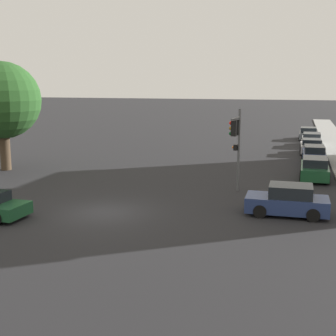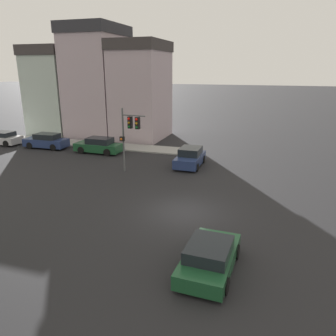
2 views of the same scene
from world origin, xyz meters
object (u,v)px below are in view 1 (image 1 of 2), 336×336
at_px(parked_car_4, 308,134).
at_px(street_tree, 2,101).
at_px(parked_car_0, 315,169).
at_px(parked_car_2, 311,147).
at_px(parked_car_1, 314,155).
at_px(crossing_car_1, 288,201).
at_px(parked_car_3, 312,140).
at_px(traffic_signal, 236,135).

bearing_deg(parked_car_4, street_tree, 139.46).
relative_size(parked_car_0, parked_car_2, 1.19).
xyz_separation_m(parked_car_1, parked_car_4, (-0.12, 16.43, -0.05)).
xyz_separation_m(crossing_car_1, parked_car_1, (1.74, 15.62, -0.00)).
distance_m(parked_car_2, parked_car_3, 5.44).
height_order(parked_car_1, parked_car_4, parked_car_1).
relative_size(traffic_signal, crossing_car_1, 1.24).
relative_size(street_tree, parked_car_0, 1.77).
bearing_deg(parked_car_4, parked_car_0, -178.98).
height_order(parked_car_0, parked_car_1, parked_car_1).
height_order(crossing_car_1, parked_car_3, crossing_car_1).
xyz_separation_m(parked_car_1, parked_car_3, (0.11, 10.88, -0.06)).
bearing_deg(traffic_signal, parked_car_2, -99.20).
xyz_separation_m(traffic_signal, parked_car_3, (5.01, 22.50, -2.81)).
bearing_deg(street_tree, parked_car_0, 6.75).
distance_m(parked_car_1, parked_car_4, 16.43).
xyz_separation_m(parked_car_1, parked_car_2, (-0.07, 5.45, -0.04)).
distance_m(parked_car_3, parked_car_4, 5.55).
distance_m(parked_car_0, parked_car_2, 11.57).
relative_size(traffic_signal, parked_car_2, 1.31).
height_order(traffic_signal, parked_car_2, traffic_signal).
relative_size(crossing_car_1, parked_car_1, 0.89).
bearing_deg(parked_car_3, street_tree, 132.51).
relative_size(street_tree, parked_car_1, 1.78).
relative_size(traffic_signal, parked_car_4, 1.24).
distance_m(crossing_car_1, parked_car_4, 32.09).
bearing_deg(parked_car_2, parked_car_1, -179.79).
xyz_separation_m(street_tree, traffic_signal, (17.63, -2.85, -1.73)).
bearing_deg(traffic_signal, parked_car_4, -93.07).
height_order(crossing_car_1, parked_car_0, crossing_car_1).
bearing_deg(street_tree, parked_car_2, 32.33).
height_order(parked_car_2, parked_car_3, parked_car_2).
height_order(street_tree, parked_car_0, street_tree).
relative_size(traffic_signal, parked_car_1, 1.10).
relative_size(street_tree, parked_car_3, 1.71).
distance_m(parked_car_1, parked_car_2, 5.45).
bearing_deg(traffic_signal, parked_car_1, -106.27).
height_order(crossing_car_1, parked_car_2, crossing_car_1).
height_order(traffic_signal, parked_car_1, traffic_signal).
height_order(traffic_signal, crossing_car_1, traffic_signal).
height_order(street_tree, crossing_car_1, street_tree).
height_order(crossing_car_1, parked_car_4, crossing_car_1).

